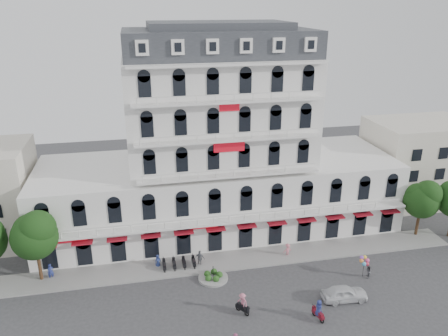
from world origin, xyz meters
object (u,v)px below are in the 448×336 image
parked_car (344,293)px  balloon_vendor (366,267)px  rider_center (242,303)px  rider_east (319,310)px

parked_car → balloon_vendor: (4.01, 3.08, 0.52)m
rider_center → balloon_vendor: 14.73m
parked_car → rider_center: size_ratio=2.06×
parked_car → rider_east: size_ratio=2.14×
rider_center → parked_car: bearing=55.0°
parked_car → rider_east: rider_east is taller
parked_car → rider_east: bearing=123.5°
rider_east → balloon_vendor: (7.70, 5.22, 0.24)m
rider_east → balloon_vendor: balloon_vendor is taller
rider_east → rider_center: bearing=55.6°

